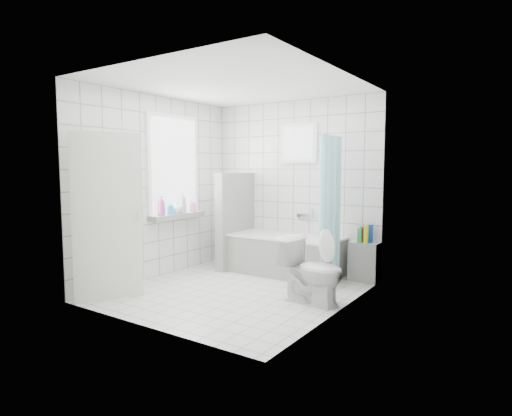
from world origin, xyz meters
The scene contains 19 objects.
ground centered at (0.00, 0.00, 0.00)m, with size 3.00×3.00×0.00m, color white.
ceiling centered at (0.00, 0.00, 2.60)m, with size 3.00×3.00×0.00m, color white.
wall_back centered at (0.00, 1.50, 1.30)m, with size 2.80×0.02×2.60m, color white.
wall_front centered at (0.00, -1.50, 1.30)m, with size 2.80×0.02×2.60m, color white.
wall_left centered at (-1.40, 0.00, 1.30)m, with size 0.02×3.00×2.60m, color white.
wall_right centered at (1.40, 0.00, 1.30)m, with size 0.02×3.00×2.60m, color white.
window_left centered at (-1.35, 0.30, 1.60)m, with size 0.01×0.90×1.40m, color white.
window_back centered at (0.10, 1.46, 1.95)m, with size 0.50×0.01×0.50m, color white.
window_sill centered at (-1.31, 0.30, 0.86)m, with size 0.18×1.02×0.08m, color white.
door centered at (-1.05, -1.13, 1.00)m, with size 0.04×0.80×2.00m, color silver.
bathtub centered at (0.09, 1.12, 0.29)m, with size 1.66×0.77×0.58m.
partition_wall centered at (-0.81, 1.07, 0.75)m, with size 0.15×0.85×1.50m, color white.
tiled_ledge centered at (1.20, 1.38, 0.28)m, with size 0.40×0.24×0.55m, color white.
toilet centered at (1.03, 0.10, 0.39)m, with size 0.43×0.76×0.77m, color white.
curtain_rod centered at (0.86, 1.10, 2.00)m, with size 0.02×0.02×0.80m, color silver.
shower_curtain centered at (0.86, 0.97, 1.10)m, with size 0.14×0.48×1.78m, color #49C7D8, non-canonical shape.
tub_faucet centered at (0.19, 1.46, 0.85)m, with size 0.18×0.06×0.06m, color silver.
sill_bottles centered at (-1.30, 0.28, 1.03)m, with size 0.18×0.78×0.33m.
ledge_bottles centered at (1.21, 1.34, 0.67)m, with size 0.20×0.17×0.25m.
Camera 1 is at (3.20, -4.33, 1.59)m, focal length 30.00 mm.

